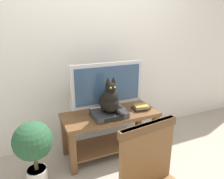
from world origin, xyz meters
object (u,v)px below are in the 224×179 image
(tv, at_px, (108,87))
(media_box, at_px, (109,114))
(potted_plant, at_px, (34,146))
(cat, at_px, (110,100))
(book_stack, at_px, (141,107))
(tv_stand, at_px, (110,126))

(tv, height_order, media_box, tv)
(media_box, bearing_deg, potted_plant, -169.90)
(tv, xyz_separation_m, cat, (-0.05, -0.17, -0.10))
(cat, bearing_deg, potted_plant, -170.98)
(media_box, xyz_separation_m, book_stack, (0.45, 0.03, -0.00))
(media_box, height_order, potted_plant, potted_plant)
(tv_stand, bearing_deg, media_box, -122.34)
(tv_stand, height_order, tv, tv)
(book_stack, bearing_deg, tv, 162.03)
(tv, distance_m, book_stack, 0.51)
(tv_stand, bearing_deg, tv, 89.98)
(tv_stand, xyz_separation_m, tv, (0.00, 0.07, 0.49))
(tv_stand, height_order, media_box, media_box)
(tv_stand, distance_m, book_stack, 0.45)
(tv, bearing_deg, media_box, -108.24)
(book_stack, bearing_deg, cat, -174.59)
(tv_stand, relative_size, cat, 2.74)
(tv, relative_size, cat, 2.14)
(tv, distance_m, potted_plant, 1.04)
(tv_stand, height_order, cat, cat)
(tv, height_order, cat, tv)
(tv_stand, distance_m, cat, 0.41)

